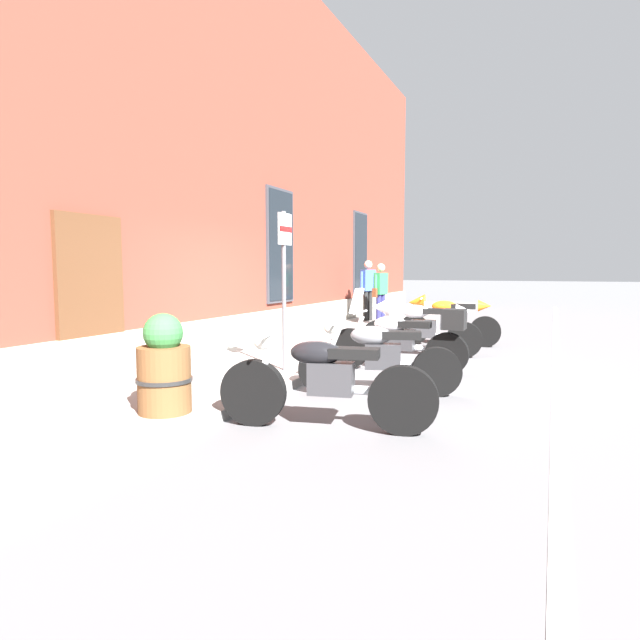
{
  "coord_description": "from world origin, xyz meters",
  "views": [
    {
      "loc": [
        -8.05,
        -3.11,
        1.58
      ],
      "look_at": [
        1.0,
        0.8,
        0.66
      ],
      "focal_mm": 30.36,
      "sensor_mm": 36.0,
      "label": 1
    }
  ],
  "objects_px": {
    "motorcycle_grey_naked": "(377,357)",
    "motorcycle_orange_sport": "(445,318)",
    "motorcycle_silver_touring": "(404,338)",
    "parking_sign": "(284,268)",
    "barrel_planter": "(164,369)",
    "motorcycle_black_naked": "(324,382)",
    "pedestrian_striped_shirt": "(381,290)",
    "pedestrian_blue_top": "(368,287)",
    "motorcycle_white_sport": "(416,324)"
  },
  "relations": [
    {
      "from": "motorcycle_grey_naked",
      "to": "motorcycle_orange_sport",
      "type": "xyz_separation_m",
      "value": [
        4.83,
        0.04,
        0.1
      ]
    },
    {
      "from": "motorcycle_silver_touring",
      "to": "motorcycle_orange_sport",
      "type": "height_order",
      "value": "motorcycle_silver_touring"
    },
    {
      "from": "parking_sign",
      "to": "barrel_planter",
      "type": "height_order",
      "value": "parking_sign"
    },
    {
      "from": "motorcycle_silver_touring",
      "to": "barrel_planter",
      "type": "bearing_deg",
      "value": 157.64
    },
    {
      "from": "motorcycle_black_naked",
      "to": "parking_sign",
      "type": "distance_m",
      "value": 2.82
    },
    {
      "from": "motorcycle_grey_naked",
      "to": "pedestrian_striped_shirt",
      "type": "bearing_deg",
      "value": 16.77
    },
    {
      "from": "parking_sign",
      "to": "motorcycle_black_naked",
      "type": "bearing_deg",
      "value": -144.31
    },
    {
      "from": "motorcycle_grey_naked",
      "to": "barrel_planter",
      "type": "bearing_deg",
      "value": 142.99
    },
    {
      "from": "pedestrian_blue_top",
      "to": "barrel_planter",
      "type": "relative_size",
      "value": 1.67
    },
    {
      "from": "barrel_planter",
      "to": "pedestrian_striped_shirt",
      "type": "bearing_deg",
      "value": 3.69
    },
    {
      "from": "motorcycle_orange_sport",
      "to": "barrel_planter",
      "type": "xyz_separation_m",
      "value": [
        -6.96,
        1.56,
        -0.0
      ]
    },
    {
      "from": "pedestrian_blue_top",
      "to": "barrel_planter",
      "type": "bearing_deg",
      "value": -173.18
    },
    {
      "from": "motorcycle_silver_touring",
      "to": "barrel_planter",
      "type": "height_order",
      "value": "motorcycle_silver_touring"
    },
    {
      "from": "pedestrian_striped_shirt",
      "to": "barrel_planter",
      "type": "bearing_deg",
      "value": -176.31
    },
    {
      "from": "motorcycle_white_sport",
      "to": "barrel_planter",
      "type": "xyz_separation_m",
      "value": [
        -5.39,
        1.32,
        -0.0
      ]
    },
    {
      "from": "motorcycle_silver_touring",
      "to": "motorcycle_white_sport",
      "type": "bearing_deg",
      "value": 7.37
    },
    {
      "from": "motorcycle_black_naked",
      "to": "pedestrian_blue_top",
      "type": "height_order",
      "value": "pedestrian_blue_top"
    },
    {
      "from": "motorcycle_orange_sport",
      "to": "pedestrian_striped_shirt",
      "type": "height_order",
      "value": "pedestrian_striped_shirt"
    },
    {
      "from": "motorcycle_grey_naked",
      "to": "parking_sign",
      "type": "height_order",
      "value": "parking_sign"
    },
    {
      "from": "barrel_planter",
      "to": "motorcycle_grey_naked",
      "type": "bearing_deg",
      "value": -37.01
    },
    {
      "from": "motorcycle_orange_sport",
      "to": "parking_sign",
      "type": "bearing_deg",
      "value": 161.23
    },
    {
      "from": "motorcycle_white_sport",
      "to": "barrel_planter",
      "type": "height_order",
      "value": "barrel_planter"
    },
    {
      "from": "motorcycle_silver_touring",
      "to": "barrel_planter",
      "type": "xyz_separation_m",
      "value": [
        -3.72,
        1.53,
        0.04
      ]
    },
    {
      "from": "motorcycle_black_naked",
      "to": "motorcycle_grey_naked",
      "type": "relative_size",
      "value": 1.08
    },
    {
      "from": "motorcycle_silver_touring",
      "to": "motorcycle_black_naked",
      "type": "bearing_deg",
      "value": -179.22
    },
    {
      "from": "motorcycle_black_naked",
      "to": "motorcycle_white_sport",
      "type": "relative_size",
      "value": 0.99
    },
    {
      "from": "parking_sign",
      "to": "motorcycle_silver_touring",
      "type": "bearing_deg",
      "value": -51.7
    },
    {
      "from": "barrel_planter",
      "to": "motorcycle_orange_sport",
      "type": "bearing_deg",
      "value": -12.63
    },
    {
      "from": "pedestrian_blue_top",
      "to": "parking_sign",
      "type": "relative_size",
      "value": 0.75
    },
    {
      "from": "parking_sign",
      "to": "pedestrian_striped_shirt",
      "type": "bearing_deg",
      "value": 5.6
    },
    {
      "from": "motorcycle_black_naked",
      "to": "barrel_planter",
      "type": "xyz_separation_m",
      "value": [
        -0.46,
        1.58,
        0.09
      ]
    },
    {
      "from": "motorcycle_black_naked",
      "to": "parking_sign",
      "type": "xyz_separation_m",
      "value": [
        2.1,
        1.51,
        1.12
      ]
    },
    {
      "from": "pedestrian_striped_shirt",
      "to": "pedestrian_blue_top",
      "type": "height_order",
      "value": "pedestrian_blue_top"
    },
    {
      "from": "motorcycle_silver_touring",
      "to": "parking_sign",
      "type": "height_order",
      "value": "parking_sign"
    },
    {
      "from": "parking_sign",
      "to": "pedestrian_blue_top",
      "type": "bearing_deg",
      "value": 9.52
    },
    {
      "from": "motorcycle_white_sport",
      "to": "motorcycle_silver_touring",
      "type": "bearing_deg",
      "value": -172.63
    },
    {
      "from": "motorcycle_silver_touring",
      "to": "motorcycle_orange_sport",
      "type": "distance_m",
      "value": 3.24
    },
    {
      "from": "motorcycle_white_sport",
      "to": "parking_sign",
      "type": "bearing_deg",
      "value": 156.16
    },
    {
      "from": "pedestrian_blue_top",
      "to": "motorcycle_black_naked",
      "type": "bearing_deg",
      "value": -164.07
    },
    {
      "from": "motorcycle_grey_naked",
      "to": "motorcycle_white_sport",
      "type": "xyz_separation_m",
      "value": [
        3.27,
        0.29,
        0.1
      ]
    },
    {
      "from": "motorcycle_silver_touring",
      "to": "motorcycle_grey_naked",
      "type": "bearing_deg",
      "value": -177.48
    },
    {
      "from": "motorcycle_grey_naked",
      "to": "motorcycle_orange_sport",
      "type": "bearing_deg",
      "value": 0.5
    },
    {
      "from": "motorcycle_grey_naked",
      "to": "pedestrian_blue_top",
      "type": "bearing_deg",
      "value": 19.12
    },
    {
      "from": "motorcycle_grey_naked",
      "to": "parking_sign",
      "type": "bearing_deg",
      "value": 74.02
    },
    {
      "from": "motorcycle_grey_naked",
      "to": "motorcycle_silver_touring",
      "type": "distance_m",
      "value": 1.6
    },
    {
      "from": "motorcycle_black_naked",
      "to": "pedestrian_blue_top",
      "type": "relative_size",
      "value": 1.27
    },
    {
      "from": "motorcycle_white_sport",
      "to": "pedestrian_striped_shirt",
      "type": "xyz_separation_m",
      "value": [
        4.08,
        1.93,
        0.44
      ]
    },
    {
      "from": "motorcycle_black_naked",
      "to": "pedestrian_striped_shirt",
      "type": "relative_size",
      "value": 1.34
    },
    {
      "from": "motorcycle_silver_touring",
      "to": "motorcycle_orange_sport",
      "type": "bearing_deg",
      "value": -0.5
    },
    {
      "from": "motorcycle_black_naked",
      "to": "barrel_planter",
      "type": "bearing_deg",
      "value": 106.36
    }
  ]
}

